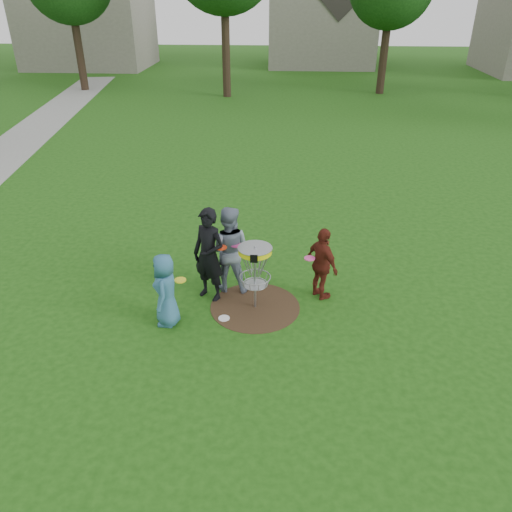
# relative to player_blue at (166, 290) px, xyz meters

# --- Properties ---
(ground) EXTENTS (100.00, 100.00, 0.00)m
(ground) POSITION_rel_player_blue_xyz_m (1.62, 0.62, -0.73)
(ground) COLOR #19470F
(ground) RESTS_ON ground
(dirt_patch) EXTENTS (1.80, 1.80, 0.01)m
(dirt_patch) POSITION_rel_player_blue_xyz_m (1.62, 0.62, -0.72)
(dirt_patch) COLOR #47331E
(dirt_patch) RESTS_ON ground
(player_blue) EXTENTS (0.48, 0.72, 1.45)m
(player_blue) POSITION_rel_player_blue_xyz_m (0.00, 0.00, 0.00)
(player_blue) COLOR #2E6280
(player_blue) RESTS_ON ground
(player_black) EXTENTS (0.85, 0.76, 1.96)m
(player_black) POSITION_rel_player_blue_xyz_m (0.68, 0.94, 0.25)
(player_black) COLOR black
(player_black) RESTS_ON ground
(player_grey) EXTENTS (0.93, 0.74, 1.85)m
(player_grey) POSITION_rel_player_blue_xyz_m (1.02, 1.31, 0.20)
(player_grey) COLOR gray
(player_grey) RESTS_ON ground
(player_maroon) EXTENTS (0.82, 0.96, 1.54)m
(player_maroon) POSITION_rel_player_blue_xyz_m (2.94, 1.08, 0.05)
(player_maroon) COLOR #5D1F15
(player_maroon) RESTS_ON ground
(disc_on_grass) EXTENTS (0.22, 0.22, 0.02)m
(disc_on_grass) POSITION_rel_player_blue_xyz_m (1.04, 0.17, -0.72)
(disc_on_grass) COLOR white
(disc_on_grass) RESTS_ON ground
(disc_golf_basket) EXTENTS (0.66, 0.67, 1.38)m
(disc_golf_basket) POSITION_rel_player_blue_xyz_m (1.62, 0.62, 0.29)
(disc_golf_basket) COLOR #9EA0A5
(disc_golf_basket) RESTS_ON ground
(held_discs) EXTENTS (2.63, 1.22, 0.33)m
(held_discs) POSITION_rel_player_blue_xyz_m (1.27, 0.76, 0.32)
(held_discs) COLOR yellow
(held_discs) RESTS_ON ground
(house_row) EXTENTS (44.50, 10.65, 11.62)m
(house_row) POSITION_rel_player_blue_xyz_m (6.39, 33.68, 3.42)
(house_row) COLOR gray
(house_row) RESTS_ON ground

